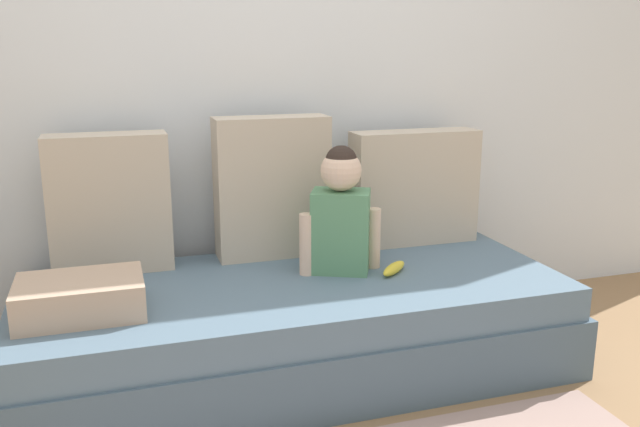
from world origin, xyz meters
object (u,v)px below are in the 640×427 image
object	(u,v)px
throw_pillow_left	(110,203)
throw_pillow_center	(272,187)
couch	(295,326)
toddler	(341,212)
throw_pillow_right	(414,187)
folded_blanket	(80,297)
banana	(394,268)

from	to	relation	value
throw_pillow_left	throw_pillow_center	xyz separation A→B (m)	(0.64, 0.00, 0.02)
couch	toddler	distance (m)	0.47
throw_pillow_center	throw_pillow_right	size ratio (longest dim) A/B	1.03
throw_pillow_right	folded_blanket	bearing A→B (deg)	-162.47
couch	throw_pillow_center	size ratio (longest dim) A/B	3.57
couch	toddler	size ratio (longest dim) A/B	4.19
couch	banana	world-z (taller)	banana
folded_blanket	throw_pillow_center	bearing A→B (deg)	30.31
throw_pillow_center	folded_blanket	world-z (taller)	throw_pillow_center
couch	throw_pillow_center	bearing A→B (deg)	90.00
couch	throw_pillow_left	size ratio (longest dim) A/B	3.87
banana	folded_blanket	world-z (taller)	folded_blanket
toddler	couch	bearing A→B (deg)	-165.74
throw_pillow_right	folded_blanket	size ratio (longest dim) A/B	1.41
couch	throw_pillow_left	distance (m)	0.85
throw_pillow_right	toddler	size ratio (longest dim) A/B	1.14
throw_pillow_left	throw_pillow_right	size ratio (longest dim) A/B	0.95
folded_blanket	throw_pillow_right	bearing A→B (deg)	17.53
throw_pillow_left	throw_pillow_right	bearing A→B (deg)	0.00
throw_pillow_left	toddler	bearing A→B (deg)	-18.53
couch	throw_pillow_center	world-z (taller)	throw_pillow_center
throw_pillow_right	toddler	world-z (taller)	throw_pillow_right
throw_pillow_right	banana	xyz separation A→B (m)	(-0.25, -0.38, -0.23)
couch	toddler	bearing A→B (deg)	14.26
couch	folded_blanket	distance (m)	0.80
throw_pillow_left	folded_blanket	bearing A→B (deg)	-104.35
couch	folded_blanket	xyz separation A→B (m)	(-0.75, -0.11, 0.24)
throw_pillow_center	banana	xyz separation A→B (m)	(0.39, -0.38, -0.27)
throw_pillow_left	throw_pillow_center	world-z (taller)	throw_pillow_center
throw_pillow_center	folded_blanket	distance (m)	0.90
throw_pillow_center	banana	bearing A→B (deg)	-44.24
throw_pillow_center	toddler	distance (m)	0.35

